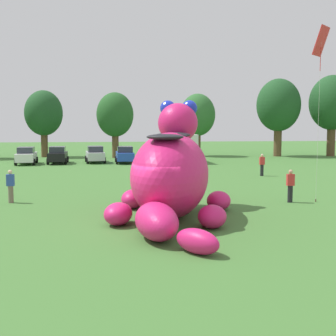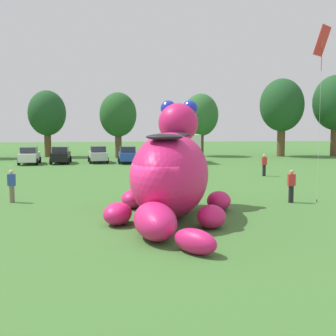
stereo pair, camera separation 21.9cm
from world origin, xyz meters
name	(u,v)px [view 2 (the right image)]	position (x,y,z in m)	size (l,w,h in m)	color
ground_plane	(145,227)	(0.00, 0.00, 0.00)	(160.00, 160.00, 0.00)	#427533
giant_inflatable_creature	(171,174)	(1.20, 1.78, 1.91)	(6.20, 10.54, 5.24)	#E01E6B
car_white	(29,156)	(-10.29, 28.29, 0.86)	(2.18, 4.22, 1.72)	white
car_black	(61,155)	(-7.29, 28.84, 0.86)	(2.08, 4.17, 1.72)	black
car_silver	(98,154)	(-3.57, 29.41, 0.86)	(2.33, 4.29, 1.72)	#B7BABF
car_blue	(128,155)	(-0.51, 28.60, 0.86)	(2.09, 4.17, 1.72)	#2347B7
box_truck	(185,147)	(5.49, 29.34, 1.60)	(2.72, 6.53, 2.95)	silver
tree_mid_left	(47,114)	(-10.04, 37.77, 5.22)	(4.49, 4.49, 7.98)	brown
tree_centre_left	(118,115)	(-1.54, 35.69, 5.01)	(4.32, 4.32, 7.66)	brown
tree_centre	(201,115)	(8.57, 37.46, 5.03)	(4.33, 4.33, 7.69)	brown
tree_centre_right	(282,106)	(18.34, 36.08, 6.20)	(5.34, 5.34, 9.47)	brown
tree_mid_right	(336,103)	(24.98, 35.60, 6.50)	(5.60, 5.60, 9.93)	brown
spectator_near_inflatable	(291,186)	(7.78, 4.74, 0.85)	(0.38, 0.26, 1.71)	black
spectator_mid_field	(12,186)	(-6.64, 6.16, 0.85)	(0.38, 0.26, 1.71)	#726656
spectator_by_cars	(264,165)	(9.97, 16.22, 0.85)	(0.38, 0.26, 1.71)	black
spectator_wandering	(163,159)	(2.64, 22.95, 0.85)	(0.38, 0.26, 1.71)	black
tethered_flying_kite	(322,44)	(9.16, 4.70, 8.09)	(1.13, 1.13, 8.95)	brown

